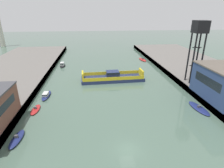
# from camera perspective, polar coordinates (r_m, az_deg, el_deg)

# --- Properties ---
(ground_plane) EXTENTS (400.00, 400.00, 0.00)m
(ground_plane) POSITION_cam_1_polar(r_m,az_deg,el_deg) (31.95, 4.98, -19.83)
(ground_plane) COLOR #4C6656
(chain_ferry) EXTENTS (20.51, 6.75, 3.30)m
(chain_ferry) POSITION_cam_1_polar(r_m,az_deg,el_deg) (59.80, 0.20, 2.03)
(chain_ferry) COLOR navy
(chain_ferry) RESTS_ON ground
(moored_boat_near_left) EXTENTS (1.89, 5.40, 1.09)m
(moored_boat_near_left) POSITION_cam_1_polar(r_m,az_deg,el_deg) (37.44, -27.65, -14.98)
(moored_boat_near_left) COLOR navy
(moored_boat_near_left) RESTS_ON ground
(moored_boat_near_right) EXTENTS (2.92, 7.26, 0.99)m
(moored_boat_near_right) POSITION_cam_1_polar(r_m,az_deg,el_deg) (87.21, 9.54, 7.55)
(moored_boat_near_right) COLOR red
(moored_boat_near_right) RESTS_ON ground
(moored_boat_mid_left) EXTENTS (2.20, 6.33, 1.75)m
(moored_boat_mid_left) POSITION_cam_1_polar(r_m,az_deg,el_deg) (78.63, -15.27, 5.82)
(moored_boat_mid_left) COLOR black
(moored_boat_mid_left) RESTS_ON ground
(moored_boat_mid_right) EXTENTS (3.05, 7.29, 0.92)m
(moored_boat_mid_right) POSITION_cam_1_polar(r_m,az_deg,el_deg) (47.33, 25.55, -6.84)
(moored_boat_mid_right) COLOR navy
(moored_boat_mid_right) RESTS_ON ground
(moored_boat_far_left) EXTENTS (1.86, 5.00, 0.94)m
(moored_boat_far_left) POSITION_cam_1_polar(r_m,az_deg,el_deg) (45.72, -22.83, -7.37)
(moored_boat_far_left) COLOR red
(moored_boat_far_left) RESTS_ON ground
(moored_boat_far_right) EXTENTS (2.05, 6.43, 1.27)m
(moored_boat_far_right) POSITION_cam_1_polar(r_m,az_deg,el_deg) (51.68, -19.92, -3.27)
(moored_boat_far_right) COLOR navy
(moored_boat_far_right) RESTS_ON ground
(crane_tower) EXTENTS (3.44, 3.44, 17.34)m
(crane_tower) POSITION_cam_1_polar(r_m,az_deg,el_deg) (56.66, 25.65, 13.87)
(crane_tower) COLOR black
(crane_tower) RESTS_ON quay_right
(bollard_left_aft) EXTENTS (0.32, 0.32, 0.71)m
(bollard_left_aft) POSITION_cam_1_polar(r_m,az_deg,el_deg) (39.13, -30.62, -10.85)
(bollard_left_aft) COLOR black
(bollard_left_aft) RESTS_ON quay_left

